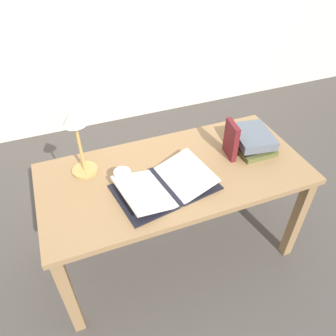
# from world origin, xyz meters

# --- Properties ---
(ground_plane) EXTENTS (12.00, 12.00, 0.00)m
(ground_plane) POSITION_xyz_m (0.00, 0.00, 0.00)
(ground_plane) COLOR #47423D
(reading_desk) EXTENTS (1.55, 0.74, 0.72)m
(reading_desk) POSITION_xyz_m (0.00, 0.00, 0.63)
(reading_desk) COLOR #937047
(reading_desk) RESTS_ON ground_plane
(open_book) EXTENTS (0.59, 0.43, 0.07)m
(open_book) POSITION_xyz_m (-0.10, -0.10, 0.75)
(open_book) COLOR black
(open_book) RESTS_ON reading_desk
(book_stack_tall) EXTENTS (0.25, 0.30, 0.11)m
(book_stack_tall) POSITION_xyz_m (0.53, 0.04, 0.78)
(book_stack_tall) COLOR brown
(book_stack_tall) RESTS_ON reading_desk
(book_standing_upright) EXTENTS (0.05, 0.15, 0.23)m
(book_standing_upright) POSITION_xyz_m (0.37, 0.02, 0.84)
(book_standing_upright) COLOR maroon
(book_standing_upright) RESTS_ON reading_desk
(reading_lamp) EXTENTS (0.15, 0.15, 0.41)m
(reading_lamp) POSITION_xyz_m (-0.48, 0.19, 1.02)
(reading_lamp) COLOR tan
(reading_lamp) RESTS_ON reading_desk
(coffee_mug) EXTENTS (0.09, 0.12, 0.10)m
(coffee_mug) POSITION_xyz_m (-0.31, 0.01, 0.77)
(coffee_mug) COLOR white
(coffee_mug) RESTS_ON reading_desk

